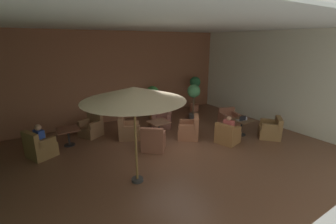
% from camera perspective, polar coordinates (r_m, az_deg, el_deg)
% --- Properties ---
extents(ground_plane, '(10.66, 8.61, 0.02)m').
position_cam_1_polar(ground_plane, '(8.19, 1.65, -9.57)').
color(ground_plane, brown).
extents(wall_back_brick, '(10.66, 0.08, 4.08)m').
position_cam_1_polar(wall_back_brick, '(11.23, -10.75, 8.41)').
color(wall_back_brick, brown).
rests_on(wall_back_brick, ground_plane).
extents(wall_right_plain, '(0.08, 8.61, 4.08)m').
position_cam_1_polar(wall_right_plain, '(11.33, 24.63, 7.25)').
color(wall_right_plain, silver).
rests_on(wall_right_plain, ground_plane).
extents(ceiling_slab, '(10.66, 8.61, 0.06)m').
position_cam_1_polar(ceiling_slab, '(7.35, 1.94, 20.57)').
color(ceiling_slab, silver).
rests_on(ceiling_slab, wall_back_brick).
extents(cafe_table_front_left, '(0.73, 0.73, 0.63)m').
position_cam_1_polar(cafe_table_front_left, '(9.82, 17.50, -2.70)').
color(cafe_table_front_left, black).
rests_on(cafe_table_front_left, ground_plane).
extents(armchair_front_left_north, '(0.86, 0.87, 0.79)m').
position_cam_1_polar(armchair_front_left_north, '(8.97, 14.24, -5.48)').
color(armchair_front_left_north, brown).
rests_on(armchair_front_left_north, ground_plane).
extents(armchair_front_left_east, '(1.08, 1.08, 0.83)m').
position_cam_1_polar(armchair_front_left_east, '(10.00, 23.71, -4.02)').
color(armchair_front_left_east, olive).
rests_on(armchair_front_left_east, ground_plane).
extents(armchair_front_left_south, '(0.93, 0.90, 0.78)m').
position_cam_1_polar(armchair_front_left_south, '(10.77, 14.46, -1.76)').
color(armchair_front_left_south, brown).
rests_on(armchair_front_left_south, ground_plane).
extents(cafe_table_front_right, '(0.76, 0.76, 0.63)m').
position_cam_1_polar(cafe_table_front_right, '(9.17, -23.14, -4.61)').
color(cafe_table_front_right, black).
rests_on(cafe_table_front_right, ground_plane).
extents(armchair_front_right_north, '(0.99, 1.00, 0.93)m').
position_cam_1_polar(armchair_front_right_north, '(8.74, -28.74, -7.50)').
color(armchair_front_right_north, brown).
rests_on(armchair_front_right_north, ground_plane).
extents(armchair_front_right_east, '(0.97, 0.99, 0.89)m').
position_cam_1_polar(armchair_front_right_east, '(9.84, -18.15, -3.69)').
color(armchair_front_right_east, brown).
rests_on(armchair_front_right_east, ground_plane).
extents(cafe_table_mid_center, '(0.78, 0.78, 0.63)m').
position_cam_1_polar(cafe_table_mid_center, '(9.18, -2.21, -3.13)').
color(cafe_table_mid_center, black).
rests_on(cafe_table_mid_center, ground_plane).
extents(armchair_mid_center_north, '(1.07, 1.06, 0.82)m').
position_cam_1_polar(armchair_mid_center_north, '(10.34, -1.40, -1.91)').
color(armchair_mid_center_north, brown).
rests_on(armchair_mid_center_north, ground_plane).
extents(armchair_mid_center_east, '(1.05, 1.04, 0.88)m').
position_cam_1_polar(armchair_mid_center_east, '(9.26, -9.60, -4.40)').
color(armchair_mid_center_east, '#8C5E40').
rests_on(armchair_mid_center_east, ground_plane).
extents(armchair_mid_center_south, '(1.03, 1.03, 0.89)m').
position_cam_1_polar(armchair_mid_center_south, '(8.16, -3.56, -7.15)').
color(armchair_mid_center_south, brown).
rests_on(armchair_mid_center_south, ground_plane).
extents(armchair_mid_center_west, '(1.09, 1.09, 0.90)m').
position_cam_1_polar(armchair_mid_center_west, '(9.17, 5.21, -4.36)').
color(armchair_mid_center_west, brown).
rests_on(armchair_mid_center_west, ground_plane).
extents(patio_umbrella_tall_red, '(2.56, 2.56, 2.59)m').
position_cam_1_polar(patio_umbrella_tall_red, '(5.73, -8.33, 4.30)').
color(patio_umbrella_tall_red, '#2D2D2D').
rests_on(patio_umbrella_tall_red, ground_plane).
extents(potted_tree_left_corner, '(0.60, 0.60, 1.60)m').
position_cam_1_polar(potted_tree_left_corner, '(11.26, -3.73, 3.62)').
color(potted_tree_left_corner, '#A76D41').
rests_on(potted_tree_left_corner, ground_plane).
extents(potted_tree_mid_left, '(0.57, 0.57, 1.85)m').
position_cam_1_polar(potted_tree_mid_left, '(12.60, 6.55, 5.30)').
color(potted_tree_mid_left, '#A66249').
rests_on(potted_tree_mid_left, ground_plane).
extents(potted_tree_mid_right, '(0.59, 0.59, 1.79)m').
position_cam_1_polar(potted_tree_mid_right, '(10.67, 6.22, 3.44)').
color(potted_tree_mid_right, '#3C3735').
rests_on(potted_tree_mid_right, ground_plane).
extents(patron_blue_shirt, '(0.30, 0.40, 0.62)m').
position_cam_1_polar(patron_blue_shirt, '(8.86, 14.52, -3.16)').
color(patron_blue_shirt, '#AC4741').
rests_on(patron_blue_shirt, ground_plane).
extents(patron_by_window, '(0.32, 0.39, 0.65)m').
position_cam_1_polar(patron_by_window, '(8.61, -28.88, -4.90)').
color(patron_by_window, '#27419C').
rests_on(patron_by_window, ground_plane).
extents(iced_drink_cup, '(0.08, 0.08, 0.11)m').
position_cam_1_polar(iced_drink_cup, '(9.82, 18.49, -1.52)').
color(iced_drink_cup, white).
rests_on(iced_drink_cup, cafe_table_front_left).
extents(open_laptop, '(0.34, 0.27, 0.20)m').
position_cam_1_polar(open_laptop, '(9.68, 17.45, -1.71)').
color(open_laptop, '#9EA0A5').
rests_on(open_laptop, cafe_table_front_left).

